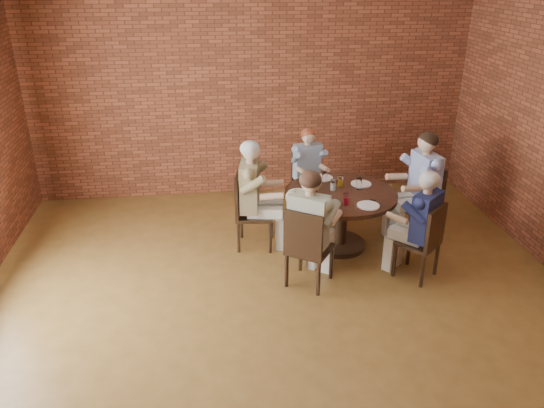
{
  "coord_description": "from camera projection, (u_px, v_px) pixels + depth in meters",
  "views": [
    {
      "loc": [
        -0.7,
        -4.29,
        3.31
      ],
      "look_at": [
        -0.02,
        1.0,
        0.89
      ],
      "focal_mm": 35.0,
      "sensor_mm": 36.0,
      "label": 1
    }
  ],
  "objects": [
    {
      "name": "glass_b",
      "position": [
        340.0,
        181.0,
        6.65
      ],
      "size": [
        0.07,
        0.07,
        0.14
      ],
      "primitive_type": "cylinder",
      "color": "white",
      "rests_on": "dining_table"
    },
    {
      "name": "wall_back",
      "position": [
        252.0,
        84.0,
        7.78
      ],
      "size": [
        7.0,
        0.0,
        7.0
      ],
      "primitive_type": "plane",
      "rotation": [
        1.57,
        0.0,
        0.0
      ],
      "color": "brown",
      "rests_on": "ground"
    },
    {
      "name": "chair_e",
      "position": [
        425.0,
        239.0,
        5.92
      ],
      "size": [
        0.58,
        0.58,
        0.92
      ],
      "rotation": [
        0.0,
        0.0,
        3.87
      ],
      "color": "black",
      "rests_on": "floor"
    },
    {
      "name": "plate_a",
      "position": [
        361.0,
        184.0,
        6.73
      ],
      "size": [
        0.26,
        0.26,
        0.01
      ],
      "primitive_type": "cylinder",
      "color": "white",
      "rests_on": "dining_table"
    },
    {
      "name": "diner_c",
      "position": [
        255.0,
        195.0,
        6.56
      ],
      "size": [
        0.78,
        0.67,
        1.39
      ],
      "primitive_type": null,
      "rotation": [
        0.0,
        0.0,
        1.41
      ],
      "color": "brown",
      "rests_on": "floor"
    },
    {
      "name": "glass_c",
      "position": [
        325.0,
        177.0,
        6.77
      ],
      "size": [
        0.07,
        0.07,
        0.14
      ],
      "primitive_type": "cylinder",
      "color": "white",
      "rests_on": "dining_table"
    },
    {
      "name": "diner_a",
      "position": [
        419.0,
        186.0,
        6.8
      ],
      "size": [
        0.79,
        0.68,
        1.42
      ],
      "primitive_type": null,
      "rotation": [
        0.0,
        0.0,
        -1.42
      ],
      "color": "#465FB7",
      "rests_on": "floor"
    },
    {
      "name": "plate_c",
      "position": [
        299.0,
        193.0,
        6.47
      ],
      "size": [
        0.26,
        0.26,
        0.01
      ],
      "primitive_type": "cylinder",
      "color": "white",
      "rests_on": "dining_table"
    },
    {
      "name": "dining_table",
      "position": [
        340.0,
        209.0,
        6.6
      ],
      "size": [
        1.38,
        1.38,
        0.75
      ],
      "color": "black",
      "rests_on": "floor"
    },
    {
      "name": "chair_d",
      "position": [
        307.0,
        246.0,
        5.75
      ],
      "size": [
        0.61,
        0.61,
        0.95
      ],
      "rotation": [
        0.0,
        0.0,
        2.55
      ],
      "color": "black",
      "rests_on": "floor"
    },
    {
      "name": "chair_c",
      "position": [
        247.0,
        208.0,
        6.63
      ],
      "size": [
        0.52,
        0.52,
        0.97
      ],
      "rotation": [
        0.0,
        0.0,
        1.41
      ],
      "color": "black",
      "rests_on": "floor"
    },
    {
      "name": "smartphone",
      "position": [
        372.0,
        202.0,
        6.22
      ],
      "size": [
        0.12,
        0.15,
        0.01
      ],
      "primitive_type": "cube",
      "rotation": [
        0.0,
        0.0,
        -0.43
      ],
      "color": "black",
      "rests_on": "dining_table"
    },
    {
      "name": "diner_d",
      "position": [
        310.0,
        229.0,
        5.76
      ],
      "size": [
        0.83,
        0.86,
        1.36
      ],
      "primitive_type": null,
      "rotation": [
        0.0,
        0.0,
        2.55
      ],
      "color": "tan",
      "rests_on": "floor"
    },
    {
      "name": "glass_e",
      "position": [
        316.0,
        190.0,
        6.38
      ],
      "size": [
        0.07,
        0.07,
        0.14
      ],
      "primitive_type": "cylinder",
      "color": "white",
      "rests_on": "dining_table"
    },
    {
      "name": "floor",
      "position": [
        287.0,
        325.0,
        5.32
      ],
      "size": [
        7.0,
        7.0,
        0.0
      ],
      "primitive_type": "plane",
      "color": "brown",
      "rests_on": "ground"
    },
    {
      "name": "glass_f",
      "position": [
        346.0,
        199.0,
        6.14
      ],
      "size": [
        0.07,
        0.07,
        0.14
      ],
      "primitive_type": "cylinder",
      "color": "white",
      "rests_on": "dining_table"
    },
    {
      "name": "diner_e",
      "position": [
        420.0,
        225.0,
        5.91
      ],
      "size": [
        0.79,
        0.8,
        1.3
      ],
      "primitive_type": null,
      "rotation": [
        0.0,
        0.0,
        3.87
      ],
      "color": "#192047",
      "rests_on": "floor"
    },
    {
      "name": "chair_a",
      "position": [
        424.0,
        198.0,
        6.89
      ],
      "size": [
        0.53,
        0.53,
        0.98
      ],
      "rotation": [
        0.0,
        0.0,
        -1.42
      ],
      "color": "black",
      "rests_on": "floor"
    },
    {
      "name": "chair_b",
      "position": [
        306.0,
        179.0,
        7.62
      ],
      "size": [
        0.44,
        0.44,
        0.88
      ],
      "rotation": [
        0.0,
        0.0,
        0.19
      ],
      "color": "black",
      "rests_on": "floor"
    },
    {
      "name": "diner_b",
      "position": [
        308.0,
        172.0,
        7.5
      ],
      "size": [
        0.57,
        0.66,
        1.24
      ],
      "primitive_type": null,
      "rotation": [
        0.0,
        0.0,
        0.19
      ],
      "color": "gray",
      "rests_on": "floor"
    },
    {
      "name": "glass_d",
      "position": [
        333.0,
        185.0,
        6.54
      ],
      "size": [
        0.07,
        0.07,
        0.14
      ],
      "primitive_type": "cylinder",
      "color": "white",
      "rests_on": "dining_table"
    },
    {
      "name": "plate_d",
      "position": [
        368.0,
        205.0,
        6.13
      ],
      "size": [
        0.26,
        0.26,
        0.01
      ],
      "primitive_type": "cylinder",
      "color": "white",
      "rests_on": "dining_table"
    },
    {
      "name": "glass_a",
      "position": [
        359.0,
        184.0,
        6.58
      ],
      "size": [
        0.07,
        0.07,
        0.14
      ],
      "primitive_type": "cylinder",
      "color": "white",
      "rests_on": "dining_table"
    },
    {
      "name": "plate_b",
      "position": [
        323.0,
        178.0,
        6.93
      ],
      "size": [
        0.26,
        0.26,
        0.01
      ],
      "primitive_type": "cylinder",
      "color": "white",
      "rests_on": "dining_table"
    }
  ]
}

